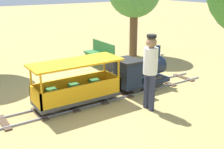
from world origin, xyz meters
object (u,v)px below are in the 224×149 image
object	(u,v)px
passenger_car	(77,87)
conductor_person	(150,67)
park_bench	(100,55)
locomotive	(140,71)

from	to	relation	value
passenger_car	conductor_person	world-z (taller)	conductor_person
conductor_person	park_bench	size ratio (longest dim) A/B	1.24
passenger_car	conductor_person	xyz separation A→B (m)	(1.03, 1.19, 0.53)
conductor_person	park_bench	xyz separation A→B (m)	(-3.30, 0.77, -0.54)
passenger_car	park_bench	distance (m)	3.00
passenger_car	park_bench	world-z (taller)	passenger_car
conductor_person	park_bench	distance (m)	3.43
park_bench	locomotive	bearing A→B (deg)	-4.99
locomotive	passenger_car	bearing A→B (deg)	-90.00
conductor_person	park_bench	world-z (taller)	conductor_person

